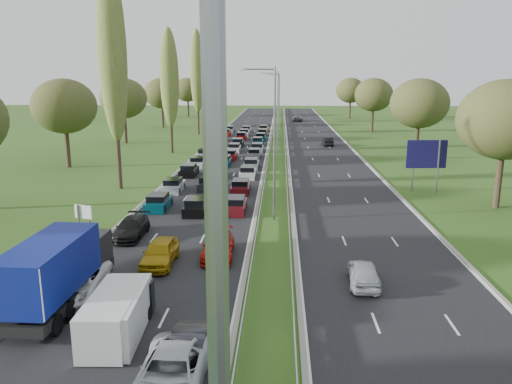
{
  "coord_description": "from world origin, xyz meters",
  "views": [
    {
      "loc": [
        4.97,
        4.47,
        11.19
      ],
      "look_at": [
        2.89,
        46.51,
        1.5
      ],
      "focal_mm": 35.0,
      "sensor_mm": 36.0,
      "label": 1
    }
  ],
  "objects_px": {
    "near_car_3": "(131,228)",
    "direction_sign": "(426,156)",
    "white_van_front": "(122,312)",
    "near_car_2": "(78,282)",
    "white_van_rear": "(116,314)",
    "info_sign": "(84,215)",
    "blue_lorry": "(60,269)"
  },
  "relations": [
    {
      "from": "near_car_3",
      "to": "direction_sign",
      "type": "relative_size",
      "value": 0.9
    },
    {
      "from": "white_van_front",
      "to": "direction_sign",
      "type": "distance_m",
      "value": 36.53
    },
    {
      "from": "near_car_2",
      "to": "near_car_3",
      "type": "bearing_deg",
      "value": 86.91
    },
    {
      "from": "near_car_3",
      "to": "white_van_rear",
      "type": "relative_size",
      "value": 0.95
    },
    {
      "from": "near_car_2",
      "to": "white_van_front",
      "type": "xyz_separation_m",
      "value": [
        3.51,
        -3.77,
        0.25
      ]
    },
    {
      "from": "near_car_2",
      "to": "white_van_front",
      "type": "relative_size",
      "value": 1.09
    },
    {
      "from": "white_van_rear",
      "to": "info_sign",
      "type": "xyz_separation_m",
      "value": [
        -7.19,
        14.62,
        0.35
      ]
    },
    {
      "from": "blue_lorry",
      "to": "white_van_rear",
      "type": "distance_m",
      "value": 4.74
    },
    {
      "from": "blue_lorry",
      "to": "near_car_3",
      "type": "bearing_deg",
      "value": 89.5
    },
    {
      "from": "white_van_front",
      "to": "near_car_3",
      "type": "bearing_deg",
      "value": 101.71
    },
    {
      "from": "white_van_front",
      "to": "info_sign",
      "type": "height_order",
      "value": "info_sign"
    },
    {
      "from": "blue_lorry",
      "to": "info_sign",
      "type": "height_order",
      "value": "blue_lorry"
    },
    {
      "from": "blue_lorry",
      "to": "white_van_front",
      "type": "distance_m",
      "value": 4.83
    },
    {
      "from": "near_car_3",
      "to": "info_sign",
      "type": "distance_m",
      "value": 3.91
    },
    {
      "from": "blue_lorry",
      "to": "white_van_rear",
      "type": "xyz_separation_m",
      "value": [
        3.71,
        -2.82,
        -0.88
      ]
    },
    {
      "from": "direction_sign",
      "to": "near_car_3",
      "type": "bearing_deg",
      "value": -147.62
    },
    {
      "from": "near_car_2",
      "to": "near_car_3",
      "type": "height_order",
      "value": "near_car_2"
    },
    {
      "from": "blue_lorry",
      "to": "info_sign",
      "type": "distance_m",
      "value": 12.31
    },
    {
      "from": "near_car_3",
      "to": "white_van_front",
      "type": "relative_size",
      "value": 0.96
    },
    {
      "from": "near_car_2",
      "to": "white_van_rear",
      "type": "bearing_deg",
      "value": -53.72
    },
    {
      "from": "info_sign",
      "to": "direction_sign",
      "type": "height_order",
      "value": "direction_sign"
    },
    {
      "from": "white_van_rear",
      "to": "near_car_3",
      "type": "bearing_deg",
      "value": 101.86
    },
    {
      "from": "white_van_front",
      "to": "info_sign",
      "type": "xyz_separation_m",
      "value": [
        -7.39,
        14.47,
        0.36
      ]
    },
    {
      "from": "blue_lorry",
      "to": "white_van_front",
      "type": "bearing_deg",
      "value": -33.35
    },
    {
      "from": "white_van_rear",
      "to": "white_van_front",
      "type": "bearing_deg",
      "value": 32.83
    },
    {
      "from": "white_van_front",
      "to": "direction_sign",
      "type": "xyz_separation_m",
      "value": [
        21.41,
        29.49,
        2.56
      ]
    },
    {
      "from": "near_car_2",
      "to": "white_van_front",
      "type": "distance_m",
      "value": 5.15
    },
    {
      "from": "white_van_rear",
      "to": "direction_sign",
      "type": "relative_size",
      "value": 0.95
    },
    {
      "from": "near_car_2",
      "to": "near_car_3",
      "type": "distance_m",
      "value": 9.84
    },
    {
      "from": "near_car_2",
      "to": "info_sign",
      "type": "xyz_separation_m",
      "value": [
        -3.89,
        10.71,
        0.61
      ]
    },
    {
      "from": "white_van_front",
      "to": "near_car_2",
      "type": "bearing_deg",
      "value": 129.69
    },
    {
      "from": "near_car_3",
      "to": "white_van_front",
      "type": "distance_m",
      "value": 14.09
    }
  ]
}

